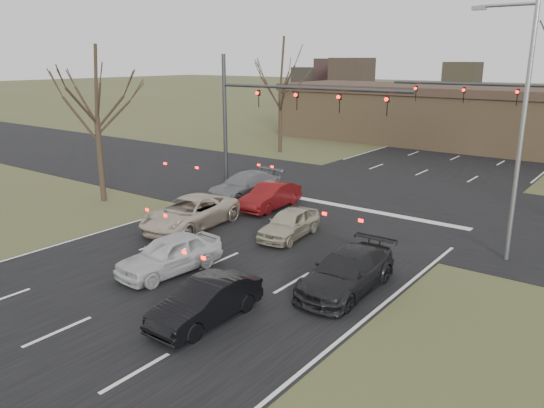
{
  "coord_description": "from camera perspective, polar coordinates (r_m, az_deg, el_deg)",
  "views": [
    {
      "loc": [
        13.37,
        -11.4,
        7.74
      ],
      "look_at": [
        0.88,
        5.28,
        2.0
      ],
      "focal_mm": 35.0,
      "sensor_mm": 36.0,
      "label": 1
    }
  ],
  "objects": [
    {
      "name": "car_silver_ahead",
      "position": [
        23.61,
        1.88,
        -2.09
      ],
      "size": [
        1.92,
        3.94,
        1.3
      ],
      "primitive_type": "imported",
      "rotation": [
        0.0,
        0.0,
        0.1
      ],
      "color": "#B7AF94",
      "rests_on": "ground"
    },
    {
      "name": "building",
      "position": [
        50.95,
        24.0,
        8.37
      ],
      "size": [
        42.4,
        10.4,
        5.3
      ],
      "color": "brown",
      "rests_on": "ground"
    },
    {
      "name": "tree_left_far",
      "position": [
        44.95,
        0.92,
        14.89
      ],
      "size": [
        5.7,
        5.7,
        9.5
      ],
      "color": "black",
      "rests_on": "ground"
    },
    {
      "name": "car_charcoal_sedan",
      "position": [
        18.45,
        8.03,
        -7.22
      ],
      "size": [
        2.03,
        4.8,
        1.38
      ],
      "primitive_type": "imported",
      "rotation": [
        0.0,
        0.0,
        0.02
      ],
      "color": "black",
      "rests_on": "ground"
    },
    {
      "name": "road_main",
      "position": [
        73.05,
        26.3,
        7.75
      ],
      "size": [
        14.0,
        300.0,
        0.02
      ],
      "primitive_type": "cube",
      "color": "black",
      "rests_on": "ground"
    },
    {
      "name": "mast_arm_near",
      "position": [
        30.8,
        -0.51,
        10.43
      ],
      "size": [
        12.12,
        0.24,
        8.0
      ],
      "color": "#383A3D",
      "rests_on": "ground"
    },
    {
      "name": "tree_left_near",
      "position": [
        30.37,
        -18.64,
        12.41
      ],
      "size": [
        5.1,
        5.1,
        8.5
      ],
      "color": "black",
      "rests_on": "ground"
    },
    {
      "name": "streetlight_right_near",
      "position": [
        21.99,
        24.98,
        8.36
      ],
      "size": [
        2.34,
        0.25,
        10.0
      ],
      "color": "gray",
      "rests_on": "ground"
    },
    {
      "name": "car_red_ahead",
      "position": [
        28.1,
        -0.18,
        0.85
      ],
      "size": [
        1.64,
        4.19,
        1.36
      ],
      "primitive_type": "imported",
      "rotation": [
        0.0,
        0.0,
        0.05
      ],
      "color": "#590C0E",
      "rests_on": "ground"
    },
    {
      "name": "road_cross",
      "position": [
        30.58,
        9.63,
        0.55
      ],
      "size": [
        200.0,
        14.0,
        0.02
      ],
      "primitive_type": "cube",
      "color": "black",
      "rests_on": "ground"
    },
    {
      "name": "car_grey_ahead",
      "position": [
        30.29,
        -2.91,
        1.99
      ],
      "size": [
        2.41,
        5.15,
        1.45
      ],
      "primitive_type": "imported",
      "rotation": [
        0.0,
        0.0,
        -0.08
      ],
      "color": "slate",
      "rests_on": "ground"
    },
    {
      "name": "ground",
      "position": [
        19.2,
        -11.77,
        -8.72
      ],
      "size": [
        360.0,
        360.0,
        0.0
      ],
      "primitive_type": "plane",
      "color": "#474D29",
      "rests_on": "ground"
    },
    {
      "name": "mast_arm_far",
      "position": [
        35.25,
        25.31,
        9.52
      ],
      "size": [
        11.12,
        0.24,
        8.0
      ],
      "color": "#383A3D",
      "rests_on": "ground"
    },
    {
      "name": "car_black_hatch",
      "position": [
        16.38,
        -7.14,
        -10.39
      ],
      "size": [
        1.38,
        3.93,
        1.3
      ],
      "primitive_type": "imported",
      "rotation": [
        0.0,
        0.0,
        0.0
      ],
      "color": "black",
      "rests_on": "ground"
    },
    {
      "name": "car_white_sedan",
      "position": [
        20.13,
        -10.95,
        -5.32
      ],
      "size": [
        2.08,
        4.34,
        1.43
      ],
      "primitive_type": "imported",
      "rotation": [
        0.0,
        0.0,
        -0.1
      ],
      "color": "silver",
      "rests_on": "ground"
    },
    {
      "name": "car_silver_suv",
      "position": [
        25.15,
        -8.79,
        -0.95
      ],
      "size": [
        2.97,
        5.54,
        1.48
      ],
      "primitive_type": "imported",
      "rotation": [
        0.0,
        0.0,
        0.1
      ],
      "color": "beige",
      "rests_on": "ground"
    }
  ]
}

